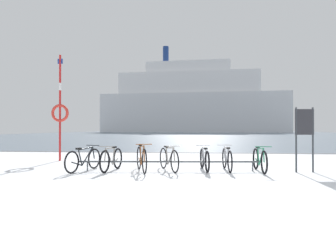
{
  "coord_description": "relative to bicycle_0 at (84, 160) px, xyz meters",
  "views": [
    {
      "loc": [
        -0.13,
        -5.61,
        1.29
      ],
      "look_at": [
        -1.3,
        6.44,
        1.37
      ],
      "focal_mm": 31.98,
      "sensor_mm": 36.0,
      "label": 1
    }
  ],
  "objects": [
    {
      "name": "bike_rack",
      "position": [
        2.58,
        0.23,
        -0.07
      ],
      "size": [
        5.49,
        0.53,
        0.31
      ],
      "color": "#4C5156",
      "rests_on": "ground"
    },
    {
      "name": "info_sign",
      "position": [
        6.52,
        0.36,
        0.93
      ],
      "size": [
        0.55,
        0.11,
        1.89
      ],
      "color": "#33383D",
      "rests_on": "ground"
    },
    {
      "name": "bicycle_5",
      "position": [
        4.3,
        0.52,
        0.0
      ],
      "size": [
        0.46,
        1.62,
        0.76
      ],
      "color": "black",
      "rests_on": "ground"
    },
    {
      "name": "bicycle_2",
      "position": [
        1.76,
        0.03,
        0.04
      ],
      "size": [
        0.67,
        1.64,
        0.84
      ],
      "color": "black",
      "rests_on": "ground"
    },
    {
      "name": "ferry_ship",
      "position": [
        1.68,
        85.07,
        8.79
      ],
      "size": [
        57.72,
        13.9,
        27.25
      ],
      "color": "silver",
      "rests_on": "ground"
    },
    {
      "name": "bicycle_3",
      "position": [
        2.54,
        0.31,
        0.01
      ],
      "size": [
        0.77,
        1.55,
        0.78
      ],
      "color": "black",
      "rests_on": "ground"
    },
    {
      "name": "bicycle_6",
      "position": [
        5.24,
        0.36,
        0.01
      ],
      "size": [
        0.46,
        1.69,
        0.78
      ],
      "color": "black",
      "rests_on": "ground"
    },
    {
      "name": "ground",
      "position": [
        3.52,
        50.81,
        -0.38
      ],
      "size": [
        80.0,
        132.0,
        0.08
      ],
      "color": "white"
    },
    {
      "name": "bicycle_4",
      "position": [
        3.62,
        0.47,
        -0.01
      ],
      "size": [
        0.46,
        1.62,
        0.75
      ],
      "color": "black",
      "rests_on": "ground"
    },
    {
      "name": "bicycle_0",
      "position": [
        0.0,
        0.0,
        0.0
      ],
      "size": [
        0.59,
        1.69,
        0.76
      ],
      "color": "black",
      "rests_on": "ground"
    },
    {
      "name": "rescue_post",
      "position": [
        -2.01,
        2.66,
        1.66
      ],
      "size": [
        0.71,
        0.11,
        4.19
      ],
      "color": "red",
      "rests_on": "ground"
    },
    {
      "name": "bicycle_1",
      "position": [
        0.82,
        0.12,
        0.0
      ],
      "size": [
        0.46,
        1.6,
        0.77
      ],
      "color": "black",
      "rests_on": "ground"
    }
  ]
}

